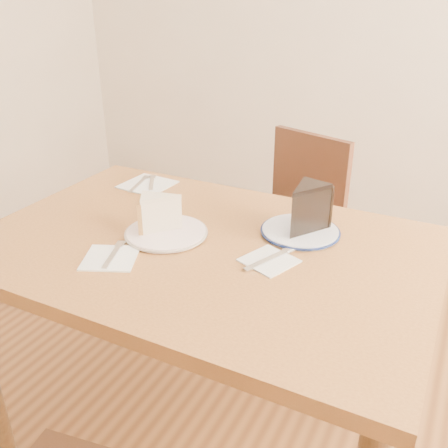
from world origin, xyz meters
TOP-DOWN VIEW (x-y plane):
  - ground at (0.00, 0.00)m, footprint 4.00×4.00m
  - table at (0.00, 0.00)m, footprint 1.20×0.80m
  - chair_far at (-0.01, 0.71)m, footprint 0.52×0.52m
  - plate_cream at (-0.11, -0.00)m, footprint 0.22×0.22m
  - plate_navy at (0.21, 0.17)m, footprint 0.21×0.21m
  - carrot_cake at (-0.13, 0.00)m, footprint 0.13×0.12m
  - chocolate_cake at (0.22, 0.16)m, footprint 0.12×0.14m
  - napkin_cream at (-0.16, -0.18)m, footprint 0.17×0.17m
  - napkin_navy at (0.20, -0.01)m, footprint 0.15×0.15m
  - napkin_spare at (-0.37, 0.28)m, footprint 0.17×0.17m
  - fork_cream at (-0.16, -0.17)m, footprint 0.06×0.14m
  - knife_navy at (0.20, -0.01)m, footprint 0.08×0.16m
  - fork_spare at (-0.36, 0.29)m, footprint 0.09×0.13m
  - knife_spare at (-0.39, 0.26)m, footprint 0.05×0.16m

SIDE VIEW (x-z plane):
  - ground at x=0.00m, z-range 0.00..0.00m
  - chair_far at x=-0.01m, z-range 0.05..0.89m
  - table at x=0.00m, z-range 0.28..1.03m
  - napkin_cream at x=-0.16m, z-range 0.75..0.75m
  - napkin_navy at x=0.20m, z-range 0.75..0.75m
  - napkin_spare at x=-0.37m, z-range 0.75..0.75m
  - plate_cream at x=-0.11m, z-range 0.75..0.76m
  - plate_navy at x=0.21m, z-range 0.75..0.76m
  - fork_cream at x=-0.16m, z-range 0.75..0.76m
  - knife_navy at x=0.20m, z-range 0.75..0.76m
  - fork_spare at x=-0.36m, z-range 0.75..0.76m
  - knife_spare at x=-0.39m, z-range 0.75..0.76m
  - carrot_cake at x=-0.13m, z-range 0.76..0.85m
  - chocolate_cake at x=0.22m, z-range 0.76..0.88m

